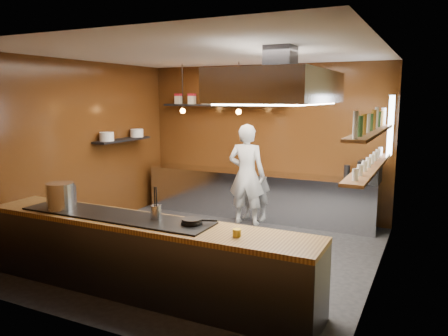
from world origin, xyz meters
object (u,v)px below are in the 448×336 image
Objects in this scene: extractor_hood at (280,86)px; stockpot_large at (61,196)px; stockpot_small at (64,196)px; espresso_machine at (370,171)px; chef at (247,175)px.

stockpot_large is at bearing -152.62° from extractor_hood.
stockpot_small is (-0.03, 0.08, -0.02)m from stockpot_large.
espresso_machine is 0.19× the size of chef.
extractor_hood reaches higher than espresso_machine.
extractor_hood is 3.14m from stockpot_small.
stockpot_large reaches higher than espresso_machine.
stockpot_large is (-2.49, -1.29, -1.39)m from extractor_hood.
espresso_machine is (3.29, 3.93, -0.03)m from stockpot_large.
stockpot_large reaches higher than stockpot_small.
stockpot_small is at bearing 111.83° from stockpot_large.
extractor_hood is 2.90m from chef.
espresso_machine is at bearing 73.12° from extractor_hood.
extractor_hood is 1.06× the size of chef.
espresso_machine is (3.33, 3.84, -0.01)m from stockpot_small.
chef is at bearing 69.57° from stockpot_small.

